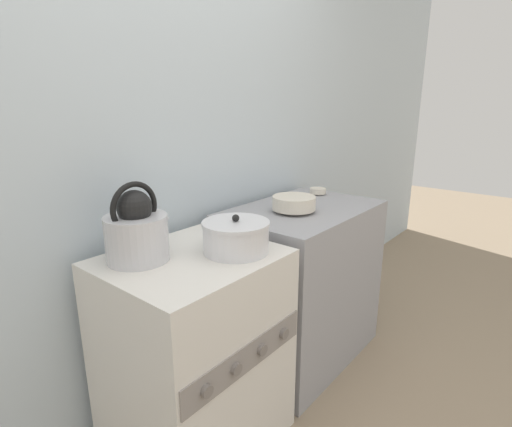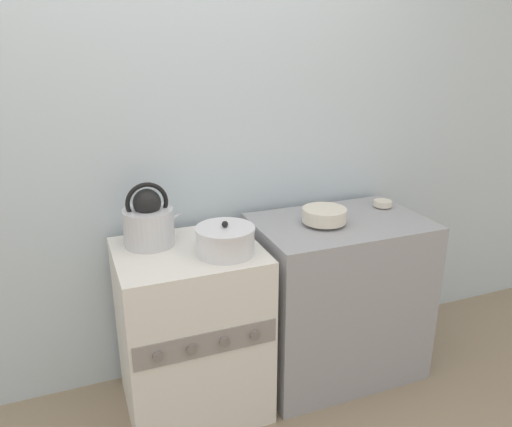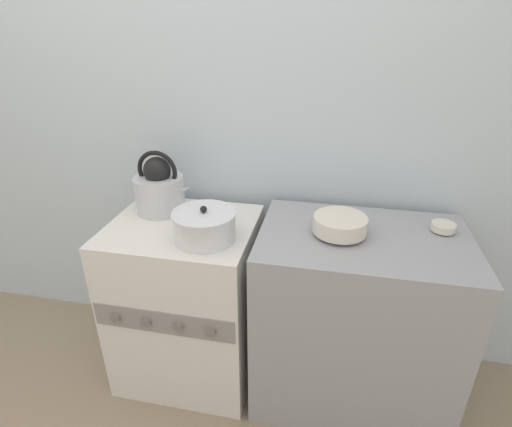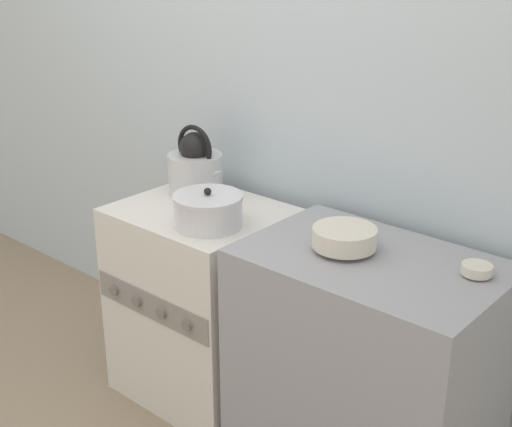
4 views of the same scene
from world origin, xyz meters
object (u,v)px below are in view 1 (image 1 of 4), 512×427
(stove, at_px, (196,352))
(kettle, at_px, (137,231))
(cooking_pot, at_px, (236,237))
(enamel_bowl, at_px, (294,203))
(small_ceramic_bowl, at_px, (318,191))

(stove, distance_m, kettle, 0.56)
(cooking_pot, relative_size, enamel_bowl, 1.20)
(cooking_pot, relative_size, small_ceramic_bowl, 2.71)
(small_ceramic_bowl, bearing_deg, kettle, 179.44)
(enamel_bowl, distance_m, small_ceramic_bowl, 0.43)
(kettle, xyz_separation_m, small_ceramic_bowl, (1.24, -0.01, -0.06))
(kettle, relative_size, small_ceramic_bowl, 3.05)
(kettle, distance_m, enamel_bowl, 0.84)
(stove, height_order, kettle, kettle)
(stove, bearing_deg, enamel_bowl, -0.07)
(cooking_pot, bearing_deg, small_ceramic_bowl, 12.31)
(kettle, bearing_deg, stove, -40.69)
(cooking_pot, distance_m, enamel_bowl, 0.55)
(cooking_pot, bearing_deg, stove, 145.76)
(cooking_pot, xyz_separation_m, enamel_bowl, (0.54, 0.10, 0.01))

